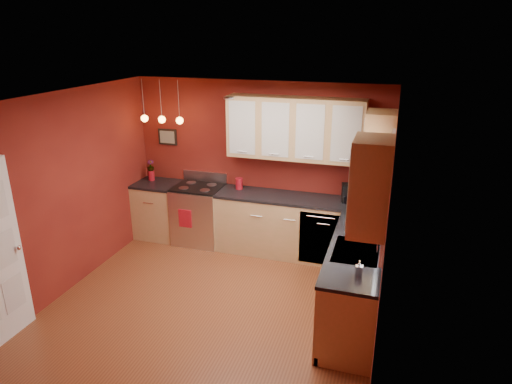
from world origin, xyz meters
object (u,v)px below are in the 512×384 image
(gas_range, at_px, (199,214))
(coffee_maker, at_px, (348,194))
(soap_pump, at_px, (359,268))
(red_canister, at_px, (239,184))
(sink, at_px, (356,253))

(gas_range, height_order, coffee_maker, coffee_maker)
(gas_range, distance_m, soap_pump, 3.43)
(red_canister, relative_size, soap_pump, 1.08)
(red_canister, relative_size, coffee_maker, 0.65)
(soap_pump, bearing_deg, gas_range, 142.76)
(red_canister, height_order, coffee_maker, coffee_maker)
(sink, distance_m, coffee_maker, 1.56)
(sink, xyz_separation_m, red_canister, (-1.97, 1.61, 0.11))
(gas_range, relative_size, soap_pump, 6.77)
(gas_range, xyz_separation_m, sink, (2.62, -1.50, 0.43))
(coffee_maker, relative_size, soap_pump, 1.66)
(gas_range, bearing_deg, soap_pump, -37.24)
(coffee_maker, bearing_deg, red_canister, 165.93)
(coffee_maker, height_order, soap_pump, coffee_maker)
(gas_range, relative_size, red_canister, 6.29)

